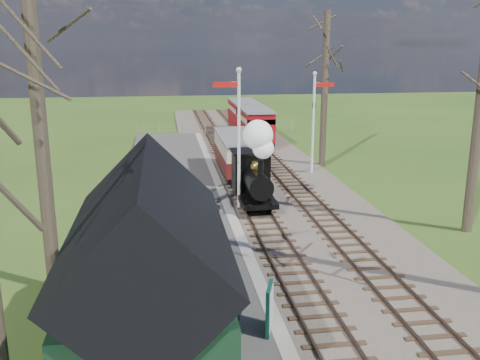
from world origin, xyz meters
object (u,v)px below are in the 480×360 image
at_px(red_carriage_b, 244,115).
at_px(person, 235,300).
at_px(locomotive, 255,169).
at_px(coach, 236,153).
at_px(station_shed, 149,285).
at_px(bench, 222,357).
at_px(semaphore_near, 237,129).
at_px(sign_board, 270,308).
at_px(semaphore_far, 315,115).
at_px(red_carriage_a, 255,125).

relative_size(red_carriage_b, person, 3.30).
bearing_deg(locomotive, coach, 89.89).
xyz_separation_m(station_shed, bench, (1.47, -0.28, -1.65)).
bearing_deg(red_carriage_b, semaphore_near, -99.37).
bearing_deg(sign_board, person, 162.30).
bearing_deg(locomotive, semaphore_near, 178.02).
bearing_deg(red_carriage_b, person, -98.98).
bearing_deg(bench, sign_board, 49.73).
bearing_deg(coach, locomotive, -90.11).
bearing_deg(station_shed, semaphore_near, 73.62).
height_order(coach, red_carriage_b, red_carriage_b).
distance_m(semaphore_far, sign_board, 17.83).
height_order(semaphore_near, bench, semaphore_near).
bearing_deg(sign_board, coach, 85.03).
distance_m(sign_board, bench, 2.13).
bearing_deg(bench, coach, 81.23).
bearing_deg(station_shed, coach, 76.60).
relative_size(sign_board, person, 0.80).
height_order(station_shed, person, station_shed).
height_order(sign_board, person, person).
bearing_deg(semaphore_far, semaphore_near, -130.60).
relative_size(locomotive, person, 2.58).
relative_size(red_carriage_a, red_carriage_b, 1.00).
relative_size(red_carriage_b, bench, 3.15).
bearing_deg(bench, semaphore_near, 80.50).
xyz_separation_m(locomotive, bench, (-2.81, -12.25, -1.24)).
xyz_separation_m(semaphore_near, person, (-1.50, -10.40, -2.65)).
bearing_deg(sign_board, bench, -130.27).
bearing_deg(semaphore_near, red_carriage_a, 77.27).
bearing_deg(red_carriage_a, semaphore_far, -78.74).
distance_m(station_shed, red_carriage_b, 33.15).
relative_size(coach, bench, 3.94).
distance_m(coach, sign_board, 16.76).
bearing_deg(red_carriage_a, locomotive, -99.92).
bearing_deg(station_shed, person, 38.28).
bearing_deg(bench, red_carriage_a, 78.72).
relative_size(semaphore_near, bench, 3.85).
height_order(semaphore_far, locomotive, semaphore_far).
height_order(coach, bench, coach).
relative_size(semaphore_far, red_carriage_b, 1.12).
bearing_deg(semaphore_far, red_carriage_a, 101.26).
distance_m(station_shed, bench, 2.23).
relative_size(station_shed, sign_board, 5.12).
distance_m(semaphore_far, red_carriage_b, 14.64).
height_order(semaphore_near, person, semaphore_near).
xyz_separation_m(red_carriage_a, sign_board, (-4.05, -25.58, -0.68)).
distance_m(locomotive, bench, 12.63).
distance_m(semaphore_near, bench, 12.81).
bearing_deg(locomotive, red_carriage_a, 80.08).
xyz_separation_m(locomotive, red_carriage_a, (2.61, 14.94, -0.37)).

